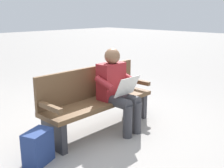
% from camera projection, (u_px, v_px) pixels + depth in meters
% --- Properties ---
extents(ground_plane, '(40.00, 40.00, 0.00)m').
position_uv_depth(ground_plane, '(100.00, 130.00, 4.01)').
color(ground_plane, gray).
extents(bench_near, '(1.81, 0.52, 0.90)m').
position_uv_depth(bench_near, '(97.00, 99.00, 3.94)').
color(bench_near, brown).
rests_on(bench_near, ground).
extents(person_seated, '(0.58, 0.58, 1.18)m').
position_uv_depth(person_seated, '(117.00, 88.00, 3.87)').
color(person_seated, maroon).
rests_on(person_seated, ground).
extents(backpack, '(0.38, 0.33, 0.39)m').
position_uv_depth(backpack, '(38.00, 148.00, 3.08)').
color(backpack, navy).
rests_on(backpack, ground).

